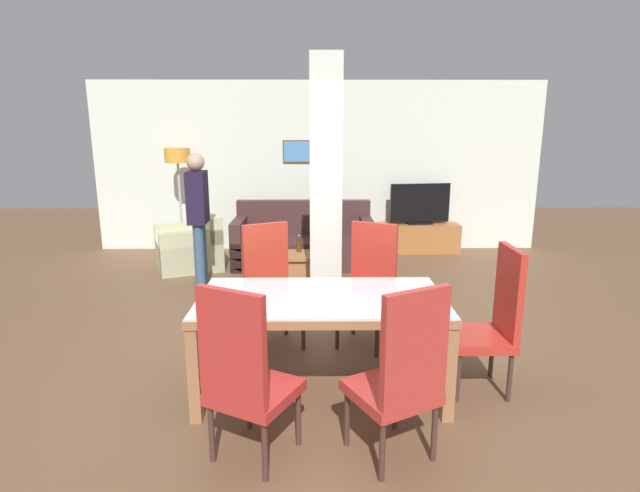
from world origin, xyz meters
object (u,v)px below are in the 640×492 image
at_px(dining_chair_near_right, 401,374).
at_px(tv_screen, 420,204).
at_px(bottle, 299,245).
at_px(dining_chair_near_left, 245,375).
at_px(sofa, 303,244).
at_px(dining_table, 321,314).
at_px(coffee_table, 308,268).
at_px(standing_person, 198,211).
at_px(armchair, 191,249).
at_px(tv_stand, 418,238).
at_px(dining_chair_far_right, 369,283).
at_px(floor_lamp, 178,165).
at_px(dining_chair_far_left, 271,284).
at_px(dining_chair_head_right, 492,319).

bearing_deg(dining_chair_near_right, tv_screen, 49.55).
bearing_deg(bottle, dining_chair_near_left, -93.09).
bearing_deg(dining_chair_near_right, sofa, 70.65).
bearing_deg(dining_chair_near_left, dining_table, 90.00).
xyz_separation_m(coffee_table, standing_person, (-1.36, -0.05, 0.76)).
distance_m(dining_chair_near_left, armchair, 4.54).
distance_m(sofa, tv_stand, 1.99).
bearing_deg(dining_table, dining_chair_far_right, 63.02).
xyz_separation_m(dining_chair_near_left, armchair, (-1.37, 4.32, -0.30)).
bearing_deg(floor_lamp, tv_stand, 3.99).
height_order(dining_table, dining_chair_near_right, dining_chair_near_right).
bearing_deg(dining_chair_far_left, tv_screen, -148.12).
height_order(dining_chair_far_left, dining_chair_near_right, same).
bearing_deg(armchair, dining_chair_near_right, -174.29).
bearing_deg(floor_lamp, bottle, -34.82).
distance_m(dining_chair_far_left, coffee_table, 1.90).
bearing_deg(bottle, armchair, 157.92).
bearing_deg(dining_chair_head_right, dining_table, 90.00).
bearing_deg(standing_person, coffee_table, 90.00).
distance_m(dining_chair_far_right, standing_person, 2.67).
distance_m(dining_chair_near_right, floor_lamp, 5.67).
height_order(coffee_table, tv_stand, tv_stand).
height_order(dining_chair_far_right, armchair, dining_chair_far_right).
xyz_separation_m(dining_chair_head_right, sofa, (-1.50, 3.66, -0.27)).
relative_size(tv_stand, standing_person, 0.77).
height_order(dining_chair_far_right, sofa, dining_chair_far_right).
xyz_separation_m(armchair, tv_screen, (3.45, 0.92, 0.50)).
bearing_deg(dining_chair_head_right, standing_person, 46.26).
bearing_deg(dining_table, tv_stand, 69.60).
height_order(coffee_table, floor_lamp, floor_lamp).
xyz_separation_m(armchair, tv_stand, (3.45, 0.92, -0.04)).
xyz_separation_m(dining_table, dining_chair_head_right, (1.28, 0.00, -0.04)).
distance_m(dining_chair_near_right, bottle, 3.76).
xyz_separation_m(coffee_table, bottle, (-0.11, 0.12, 0.27)).
height_order(dining_chair_near_left, coffee_table, dining_chair_near_left).
height_order(dining_chair_far_right, bottle, dining_chair_far_right).
xyz_separation_m(dining_chair_head_right, floor_lamp, (-3.40, 4.13, 0.85)).
relative_size(dining_chair_near_right, tv_screen, 1.15).
relative_size(dining_chair_head_right, floor_lamp, 0.67).
relative_size(sofa, tv_screen, 2.06).
distance_m(dining_chair_near_right, dining_chair_far_right, 1.75).
distance_m(tv_stand, tv_screen, 0.55).
bearing_deg(coffee_table, armchair, 155.88).
bearing_deg(bottle, dining_table, -84.84).
relative_size(bottle, floor_lamp, 0.13).
xyz_separation_m(dining_chair_far_left, sofa, (0.23, 2.79, -0.27)).
bearing_deg(dining_chair_near_right, dining_chair_far_left, 89.81).
xyz_separation_m(tv_stand, standing_person, (-3.13, -1.72, 0.73)).
height_order(dining_chair_near_left, dining_chair_far_left, same).
relative_size(tv_stand, floor_lamp, 0.77).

